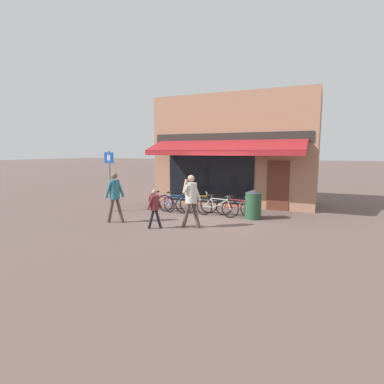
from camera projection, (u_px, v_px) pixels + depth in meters
The scene contains 13 objects.
ground_plane at pixel (205, 219), 11.04m from camera, with size 160.00×160.00×0.00m, color brown.
shop_front at pixel (236, 151), 14.59m from camera, with size 7.46×4.44×5.05m.
bike_rack_rail at pixel (198, 201), 12.11m from camera, with size 3.91×0.04×0.57m.
bicycle_purple at pixel (161, 202), 12.61m from camera, with size 1.64×0.79×0.81m.
bicycle_blue at pixel (176, 203), 12.20m from camera, with size 1.72×0.52×0.86m.
bicycle_orange at pixel (197, 204), 12.03m from camera, with size 1.56×0.87×0.86m.
bicycle_silver at pixel (217, 207), 11.49m from camera, with size 1.77×0.52×0.84m.
bicycle_red at pixel (236, 207), 11.48m from camera, with size 1.64×0.52×0.80m.
pedestrian_adult at pixel (191, 196), 9.67m from camera, with size 0.63×0.57×1.75m.
pedestrian_child at pixel (155, 205), 9.62m from camera, with size 0.44×0.46×1.29m.
pedestrian_second_adult at pixel (115, 192), 10.39m from camera, with size 0.61×0.52×1.77m.
litter_bin at pixel (253, 204), 11.04m from camera, with size 0.60×0.60×1.09m.
parking_sign at pixel (110, 175), 12.31m from camera, with size 0.44×0.07×2.50m.
Camera 1 is at (3.93, -10.07, 2.48)m, focal length 28.00 mm.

